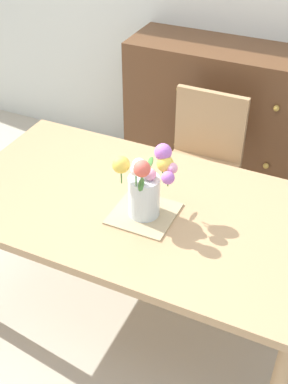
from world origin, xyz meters
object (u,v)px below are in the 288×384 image
(dining_table, at_px, (141,220))
(flower_vase, at_px, (146,184))
(dresser, at_px, (232,122))
(chair_far, at_px, (202,159))

(dining_table, distance_m, flower_vase, 0.26)
(dresser, relative_size, flower_vase, 4.50)
(chair_far, bearing_deg, dining_table, 88.82)
(chair_far, height_order, dresser, dresser)
(flower_vase, bearing_deg, dining_table, 133.94)
(dresser, distance_m, flower_vase, 1.44)
(dining_table, xyz_separation_m, dresser, (0.05, 1.33, -0.16))
(dining_table, height_order, chair_far, chair_far)
(dining_table, relative_size, dresser, 1.19)
(dining_table, relative_size, flower_vase, 5.37)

